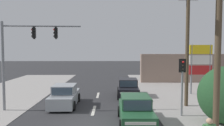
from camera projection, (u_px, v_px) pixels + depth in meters
ground_plane at (90, 126)px, 11.83m from camera, size 140.00×140.00×0.00m
lane_dash_mid at (94, 110)px, 14.82m from camera, size 0.20×2.40×0.01m
lane_dash_far at (98, 95)px, 19.81m from camera, size 0.20×2.40×0.01m
utility_pole_foreground_right at (216, 20)px, 9.08m from camera, size 3.78×0.32×9.99m
utility_pole_midground_right at (187, 43)px, 15.68m from camera, size 1.80×0.26×8.80m
traffic_signal_mast at (22, 49)px, 14.64m from camera, size 5.29×0.52×6.00m
pedestal_signal_right_kerb at (182, 77)px, 13.40m from camera, size 0.44×0.29×3.56m
shopping_plaza_sign at (201, 62)px, 20.13m from camera, size 2.10×0.16×4.60m
shopfront_wall_far at (188, 68)px, 27.78m from camera, size 12.00×1.00×3.60m
sedan_crossing_left at (65, 96)px, 16.04m from camera, size 1.95×4.27×1.56m
sedan_oncoming_near at (128, 88)px, 19.25m from camera, size 2.03×4.30×1.56m
sedan_oncoming_mid at (135, 111)px, 12.13m from camera, size 1.91×4.25×1.56m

